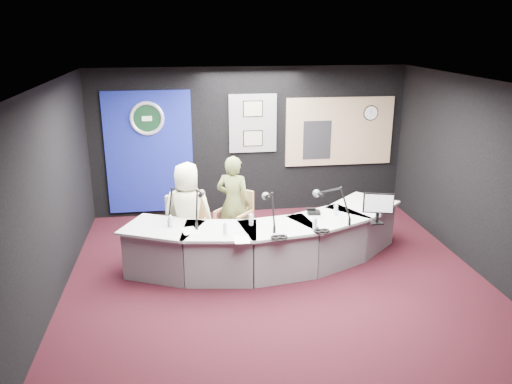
{
  "coord_description": "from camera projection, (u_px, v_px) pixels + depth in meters",
  "views": [
    {
      "loc": [
        -1.25,
        -6.53,
        3.51
      ],
      "look_at": [
        -0.2,
        0.8,
        1.1
      ],
      "focal_mm": 36.0,
      "sensor_mm": 36.0,
      "label": 1
    }
  ],
  "objects": [
    {
      "name": "backdrop_panel",
      "position": [
        149.0,
        153.0,
        9.56
      ],
      "size": [
        1.6,
        0.05,
        2.3
      ],
      "primitive_type": "cube",
      "color": "navy",
      "rests_on": "wall_back"
    },
    {
      "name": "armchair_left",
      "position": [
        188.0,
        230.0,
        7.93
      ],
      "size": [
        0.71,
        0.71,
        1.0
      ],
      "primitive_type": null,
      "rotation": [
        0.0,
        0.0,
        -0.3
      ],
      "color": "tan",
      "rests_on": "ground"
    },
    {
      "name": "ceiling",
      "position": [
        280.0,
        84.0,
        6.54
      ],
      "size": [
        6.0,
        6.0,
        0.02
      ],
      "primitive_type": "cube",
      "color": "silver",
      "rests_on": "ground"
    },
    {
      "name": "framed_photo_upper",
      "position": [
        253.0,
        109.0,
        9.55
      ],
      "size": [
        0.34,
        0.02,
        0.27
      ],
      "primitive_type": "cube",
      "color": "gray",
      "rests_on": "pinboard"
    },
    {
      "name": "agency_seal",
      "position": [
        147.0,
        118.0,
        9.32
      ],
      "size": [
        0.63,
        0.07,
        0.63
      ],
      "primitive_type": "torus",
      "rotation": [
        1.57,
        0.0,
        0.0
      ],
      "color": "silver",
      "rests_on": "backdrop_panel"
    },
    {
      "name": "wall_left",
      "position": [
        49.0,
        198.0,
        6.57
      ],
      "size": [
        0.02,
        6.0,
        2.8
      ],
      "primitive_type": "cube",
      "color": "black",
      "rests_on": "ground"
    },
    {
      "name": "boom_mic_b",
      "position": [
        199.0,
        202.0,
        7.49
      ],
      "size": [
        0.22,
        0.73,
        0.6
      ],
      "primitive_type": null,
      "color": "black",
      "rests_on": "broadcast_desk"
    },
    {
      "name": "pinboard",
      "position": [
        253.0,
        123.0,
        9.66
      ],
      "size": [
        0.9,
        0.04,
        1.1
      ],
      "primitive_type": "cube",
      "color": "slate",
      "rests_on": "wall_back"
    },
    {
      "name": "water_bottles",
      "position": [
        279.0,
        219.0,
        7.44
      ],
      "size": [
        3.19,
        0.58,
        0.18
      ],
      "primitive_type": null,
      "color": "silver",
      "rests_on": "broadcast_desk"
    },
    {
      "name": "booth_window_frame",
      "position": [
        339.0,
        131.0,
        9.96
      ],
      "size": [
        2.12,
        0.06,
        1.32
      ],
      "primitive_type": "cube",
      "color": "tan",
      "rests_on": "wall_back"
    },
    {
      "name": "boom_mic_c",
      "position": [
        270.0,
        205.0,
        7.36
      ],
      "size": [
        0.16,
        0.74,
        0.6
      ],
      "primitive_type": null,
      "color": "black",
      "rests_on": "broadcast_desk"
    },
    {
      "name": "draped_jacket",
      "position": [
        182.0,
        217.0,
        8.1
      ],
      "size": [
        0.51,
        0.24,
        0.7
      ],
      "primitive_type": "cube",
      "rotation": [
        0.0,
        0.0,
        -0.3
      ],
      "color": "gray",
      "rests_on": "armchair_left"
    },
    {
      "name": "notepad",
      "position": [
        242.0,
        239.0,
        6.94
      ],
      "size": [
        0.21,
        0.3,
        0.0
      ],
      "primitive_type": "cube",
      "rotation": [
        0.0,
        0.0,
        -0.04
      ],
      "color": "white",
      "rests_on": "broadcast_desk"
    },
    {
      "name": "wall_front",
      "position": [
        347.0,
        299.0,
        4.15
      ],
      "size": [
        6.0,
        0.02,
        2.8
      ],
      "primitive_type": "cube",
      "color": "black",
      "rests_on": "ground"
    },
    {
      "name": "boom_mic_d",
      "position": [
        333.0,
        200.0,
        7.57
      ],
      "size": [
        0.5,
        0.61,
        0.6
      ],
      "primitive_type": null,
      "color": "black",
      "rests_on": "broadcast_desk"
    },
    {
      "name": "wall_right",
      "position": [
        484.0,
        179.0,
        7.37
      ],
      "size": [
        0.02,
        6.0,
        2.8
      ],
      "primitive_type": "cube",
      "color": "black",
      "rests_on": "ground"
    },
    {
      "name": "booth_glow",
      "position": [
        340.0,
        132.0,
        9.95
      ],
      "size": [
        2.0,
        0.02,
        1.2
      ],
      "primitive_type": "cube",
      "color": "#FFD6A1",
      "rests_on": "booth_window_frame"
    },
    {
      "name": "broadcast_desk",
      "position": [
        268.0,
        242.0,
        7.8
      ],
      "size": [
        4.5,
        1.9,
        0.75
      ],
      "primitive_type": null,
      "color": "#B9BBBD",
      "rests_on": "ground"
    },
    {
      "name": "wall_back",
      "position": [
        250.0,
        141.0,
        9.79
      ],
      "size": [
        6.0,
        0.02,
        2.8
      ],
      "primitive_type": "cube",
      "color": "black",
      "rests_on": "ground"
    },
    {
      "name": "ground",
      "position": [
        278.0,
        281.0,
        7.4
      ],
      "size": [
        6.0,
        6.0,
        0.0
      ],
      "primitive_type": "plane",
      "color": "black",
      "rests_on": "ground"
    },
    {
      "name": "headphones_far",
      "position": [
        279.0,
        237.0,
        6.97
      ],
      "size": [
        0.23,
        0.23,
        0.04
      ],
      "primitive_type": "torus",
      "color": "black",
      "rests_on": "broadcast_desk"
    },
    {
      "name": "framed_photo_lower",
      "position": [
        253.0,
        138.0,
        9.72
      ],
      "size": [
        0.34,
        0.02,
        0.27
      ],
      "primitive_type": "cube",
      "color": "gray",
      "rests_on": "pinboard"
    },
    {
      "name": "wall_clock",
      "position": [
        371.0,
        113.0,
        9.9
      ],
      "size": [
        0.28,
        0.01,
        0.28
      ],
      "primitive_type": "cylinder",
      "rotation": [
        1.57,
        0.0,
        0.0
      ],
      "color": "white",
      "rests_on": "booth_window_frame"
    },
    {
      "name": "desk_phone",
      "position": [
        314.0,
        212.0,
        7.88
      ],
      "size": [
        0.21,
        0.17,
        0.05
      ],
      "primitive_type": "cube",
      "rotation": [
        0.0,
        0.0,
        -0.09
      ],
      "color": "black",
      "rests_on": "broadcast_desk"
    },
    {
      "name": "headphones_near",
      "position": [
        322.0,
        231.0,
        7.19
      ],
      "size": [
        0.2,
        0.2,
        0.03
      ],
      "primitive_type": "torus",
      "color": "black",
      "rests_on": "broadcast_desk"
    },
    {
      "name": "equipment_rack",
      "position": [
        317.0,
        140.0,
        9.91
      ],
      "size": [
        0.55,
        0.02,
        0.75
      ],
      "primitive_type": "cube",
      "color": "black",
      "rests_on": "booth_window_frame"
    },
    {
      "name": "seal_center",
      "position": [
        147.0,
        118.0,
        9.32
      ],
      "size": [
        0.48,
        0.01,
        0.48
      ],
      "primitive_type": "cylinder",
      "rotation": [
        1.57,
        0.0,
        0.0
      ],
      "color": "black",
      "rests_on": "backdrop_panel"
    },
    {
      "name": "boom_mic_a",
      "position": [
        176.0,
        200.0,
        7.59
      ],
      "size": [
        0.34,
        0.7,
        0.6
      ],
      "primitive_type": null,
      "color": "black",
      "rests_on": "broadcast_desk"
    },
    {
      "name": "paper_stack",
      "position": [
        189.0,
        231.0,
        7.23
      ],
      "size": [
        0.26,
        0.32,
        0.0
      ],
      "primitive_type": "cube",
      "rotation": [
        0.0,
        0.0,
        0.26
      ],
      "color": "white",
      "rests_on": "broadcast_desk"
    },
    {
      "name": "person_woman",
      "position": [
        233.0,
        203.0,
        8.28
      ],
      "size": [
        0.68,
        0.58,
        1.56
      ],
      "primitive_type": "imported",
      "rotation": [
        0.0,
        0.0,
        2.69
      ],
      "color": "#606B38",
      "rests_on": "ground"
    },
    {
      "name": "computer_monitor",
      "position": [
        378.0,
        203.0,
        7.4
      ],
      "size": [
        0.41,
        0.14,
        0.28
      ],
      "primitive_type": "cube",
      "rotation": [
        0.0,
        0.0,
        -0.27
      ],
      "color": "black",
      "rests_on": "broadcast_desk"
    },
    {
      "name": "person_man",
      "position": [
        188.0,
        213.0,
        7.84
      ],
      "size": [
        0.84,
        0.62,
        1.57
      ],
      "primitive_type": "imported",
      "rotation": [
        0.0,
        0.0,
        2.98
      ],
      "color": "#EDECBD",
      "rests_on": "ground"
    },
    {
      "name": "armchair_right",
      "position": [
        234.0,
        219.0,
        8.37
      ],
      "size": [
        0.79,
        0.79,
        0.99
      ],
      "primitive_type": null,
      "rotation": [
        0.0,
        0.0,
        -0.73
      ],
      "color": "tan",
      "rests_on": "ground"
    }
  ]
}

